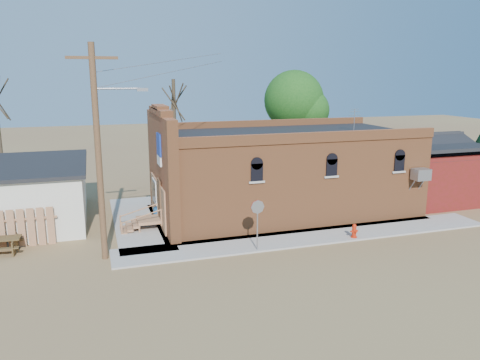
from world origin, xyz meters
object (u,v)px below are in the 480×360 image
object	(u,v)px
brick_bar	(280,172)
stop_sign	(257,212)
utility_pole	(99,149)
picnic_table	(0,243)
fire_hydrant	(354,231)
trash_barrel	(158,215)

from	to	relation	value
brick_bar	stop_sign	distance (m)	6.43
brick_bar	utility_pole	world-z (taller)	utility_pole
brick_bar	utility_pole	xyz separation A→B (m)	(-9.79, -4.29, 2.43)
brick_bar	picnic_table	bearing A→B (deg)	-170.84
fire_hydrant	picnic_table	world-z (taller)	fire_hydrant
picnic_table	stop_sign	bearing A→B (deg)	-13.66
trash_barrel	picnic_table	xyz separation A→B (m)	(-7.28, -2.32, 0.00)
fire_hydrant	stop_sign	distance (m)	5.20
fire_hydrant	trash_barrel	xyz separation A→B (m)	(-8.64, 5.42, 0.04)
trash_barrel	picnic_table	size ratio (longest dim) A/B	0.43
utility_pole	stop_sign	distance (m)	7.21
brick_bar	picnic_table	world-z (taller)	brick_bar
stop_sign	trash_barrel	size ratio (longest dim) A/B	3.02
brick_bar	stop_sign	size ratio (longest dim) A/B	7.12
utility_pole	trash_barrel	bearing A→B (deg)	56.66
utility_pole	stop_sign	size ratio (longest dim) A/B	3.91
stop_sign	picnic_table	size ratio (longest dim) A/B	1.31
utility_pole	trash_barrel	xyz separation A→B (m)	(2.84, 4.32, -4.31)
brick_bar	stop_sign	bearing A→B (deg)	-121.01
brick_bar	fire_hydrant	xyz separation A→B (m)	(1.69, -5.39, -1.92)
fire_hydrant	picnic_table	size ratio (longest dim) A/B	0.39
fire_hydrant	stop_sign	bearing A→B (deg)	177.24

